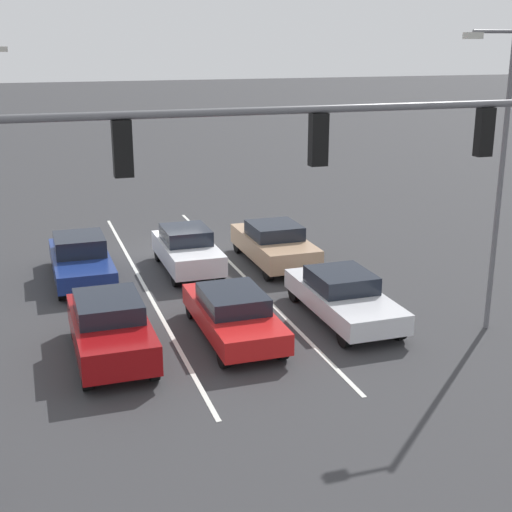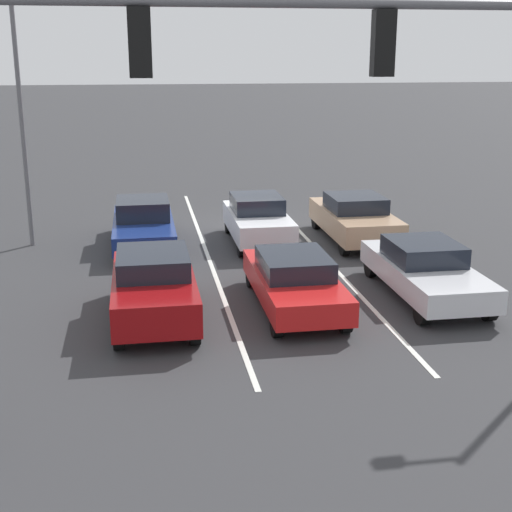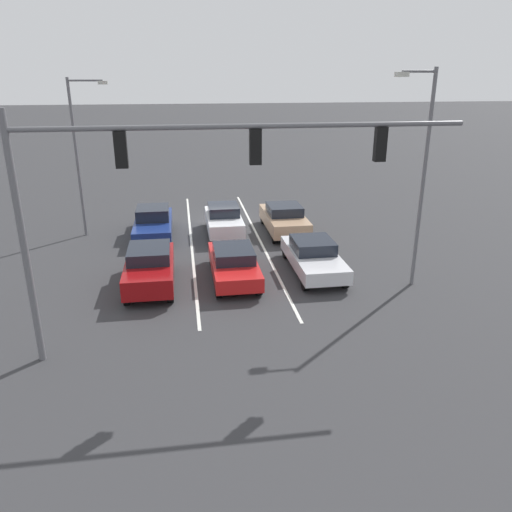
{
  "view_description": "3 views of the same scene",
  "coord_description": "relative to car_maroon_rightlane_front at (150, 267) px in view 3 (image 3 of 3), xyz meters",
  "views": [
    {
      "loc": [
        5.18,
        25.35,
        7.73
      ],
      "look_at": [
        -0.81,
        7.35,
        1.97
      ],
      "focal_mm": 50.0,
      "sensor_mm": 36.0,
      "label": 1
    },
    {
      "loc": [
        3.66,
        23.86,
        5.86
      ],
      "look_at": [
        1.04,
        8.16,
        1.32
      ],
      "focal_mm": 50.0,
      "sensor_mm": 36.0,
      "label": 2
    },
    {
      "loc": [
        2.05,
        26.88,
        7.85
      ],
      "look_at": [
        -0.56,
        9.72,
        1.49
      ],
      "focal_mm": 35.0,
      "sensor_mm": 36.0,
      "label": 3
    }
  ],
  "objects": [
    {
      "name": "car_tan_leftlane_second",
      "position": [
        -6.6,
        -6.16,
        -0.06
      ],
      "size": [
        1.91,
        4.54,
        1.48
      ],
      "color": "tan",
      "rests_on": "ground_plane"
    },
    {
      "name": "car_maroon_rightlane_front",
      "position": [
        0.0,
        0.0,
        0.0
      ],
      "size": [
        1.82,
        4.27,
        1.54
      ],
      "color": "maroon",
      "rests_on": "ground_plane"
    },
    {
      "name": "car_red_midlane_front",
      "position": [
        -3.3,
        -0.26,
        -0.12
      ],
      "size": [
        1.77,
        4.53,
        1.32
      ],
      "color": "red",
      "rests_on": "ground_plane"
    },
    {
      "name": "car_navy_rightlane_second",
      "position": [
        0.14,
        -6.59,
        -0.08
      ],
      "size": [
        1.84,
        4.76,
        1.46
      ],
      "color": "navy",
      "rests_on": "ground_plane"
    },
    {
      "name": "lane_stripe_center_divider",
      "position": [
        -1.72,
        -5.23,
        -0.8
      ],
      "size": [
        0.12,
        18.42,
        0.01
      ],
      "primitive_type": "cube",
      "color": "silver",
      "rests_on": "ground_plane"
    },
    {
      "name": "car_silver_leftlane_front",
      "position": [
        -6.68,
        -0.54,
        -0.11
      ],
      "size": [
        1.84,
        4.73,
        1.37
      ],
      "color": "silver",
      "rests_on": "ground_plane"
    },
    {
      "name": "lane_stripe_left_divider",
      "position": [
        -5.13,
        -5.23,
        -0.8
      ],
      "size": [
        0.12,
        18.42,
        0.01
      ],
      "primitive_type": "cube",
      "color": "silver",
      "rests_on": "ground_plane"
    },
    {
      "name": "street_lamp_left_shoulder",
      "position": [
        -10.07,
        1.36,
        3.79
      ],
      "size": [
        1.52,
        0.24,
        8.08
      ],
      "color": "slate",
      "rests_on": "ground_plane"
    },
    {
      "name": "car_white_midlane_second",
      "position": [
        -3.45,
        -6.35,
        -0.04
      ],
      "size": [
        1.74,
        4.09,
        1.51
      ],
      "color": "silver",
      "rests_on": "ground_plane"
    },
    {
      "name": "traffic_signal_gantry",
      "position": [
        -1.1,
        4.97,
        4.48
      ],
      "size": [
        12.3,
        0.37,
        7.08
      ],
      "color": "slate",
      "rests_on": "ground_plane"
    },
    {
      "name": "street_lamp_right_shoulder",
      "position": [
        3.43,
        -7.23,
        3.65
      ],
      "size": [
        1.89,
        0.24,
        7.71
      ],
      "color": "slate",
      "rests_on": "ground_plane"
    },
    {
      "name": "ground_plane",
      "position": [
        -3.42,
        -8.43,
        -0.81
      ],
      "size": [
        240.0,
        240.0,
        0.0
      ],
      "primitive_type": "plane",
      "color": "#333335"
    }
  ]
}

